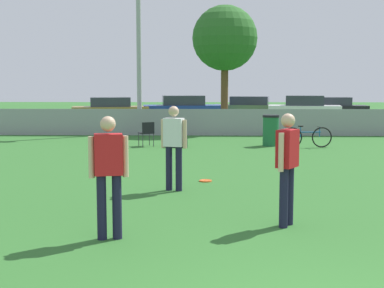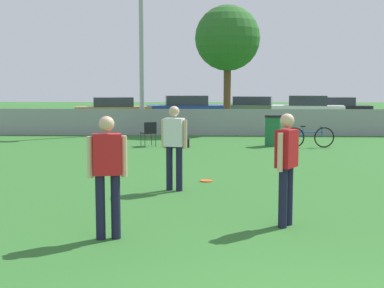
{
  "view_description": "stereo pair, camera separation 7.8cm",
  "coord_description": "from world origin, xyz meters",
  "px_view_note": "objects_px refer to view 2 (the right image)",
  "views": [
    {
      "loc": [
        -1.1,
        -4.09,
        2.11
      ],
      "look_at": [
        -1.35,
        5.39,
        1.05
      ],
      "focal_mm": 50.0,
      "sensor_mm": 36.0,
      "label": 1
    },
    {
      "loc": [
        -1.02,
        -4.09,
        2.11
      ],
      "look_at": [
        -1.35,
        5.39,
        1.05
      ],
      "focal_mm": 50.0,
      "sensor_mm": 36.0,
      "label": 2
    }
  ],
  "objects_px": {
    "bicycle_sideline": "(309,137)",
    "parked_car_dark": "(335,109)",
    "tree_near_pole": "(228,39)",
    "parked_car_olive": "(253,108)",
    "light_pole": "(141,30)",
    "gear_bag_sideline": "(180,143)",
    "player_defender_red": "(107,169)",
    "player_thrower_red": "(286,162)",
    "folding_chair_sideline": "(149,132)",
    "parked_car_tan": "(114,110)",
    "parked_car_white": "(308,109)",
    "trash_bin": "(273,130)",
    "parked_car_blue": "(186,109)",
    "player_receiver_white": "(174,142)",
    "frisbee_disc": "(206,181)"
  },
  "relations": [
    {
      "from": "player_defender_red",
      "to": "player_thrower_red",
      "type": "height_order",
      "value": "same"
    },
    {
      "from": "gear_bag_sideline",
      "to": "parked_car_dark",
      "type": "xyz_separation_m",
      "value": [
        8.6,
        14.78,
        0.51
      ]
    },
    {
      "from": "player_receiver_white",
      "to": "parked_car_tan",
      "type": "bearing_deg",
      "value": 120.02
    },
    {
      "from": "folding_chair_sideline",
      "to": "parked_car_blue",
      "type": "bearing_deg",
      "value": -120.64
    },
    {
      "from": "bicycle_sideline",
      "to": "trash_bin",
      "type": "distance_m",
      "value": 1.28
    },
    {
      "from": "light_pole",
      "to": "parked_car_blue",
      "type": "relative_size",
      "value": 1.56
    },
    {
      "from": "trash_bin",
      "to": "parked_car_olive",
      "type": "bearing_deg",
      "value": 88.36
    },
    {
      "from": "gear_bag_sideline",
      "to": "parked_car_dark",
      "type": "bearing_deg",
      "value": 59.82
    },
    {
      "from": "player_thrower_red",
      "to": "bicycle_sideline",
      "type": "height_order",
      "value": "player_thrower_red"
    },
    {
      "from": "parked_car_olive",
      "to": "player_receiver_white",
      "type": "bearing_deg",
      "value": -88.58
    },
    {
      "from": "player_thrower_red",
      "to": "folding_chair_sideline",
      "type": "distance_m",
      "value": 10.74
    },
    {
      "from": "tree_near_pole",
      "to": "folding_chair_sideline",
      "type": "relative_size",
      "value": 6.64
    },
    {
      "from": "player_thrower_red",
      "to": "gear_bag_sideline",
      "type": "relative_size",
      "value": 2.62
    },
    {
      "from": "trash_bin",
      "to": "parked_car_dark",
      "type": "xyz_separation_m",
      "value": [
        5.41,
        14.29,
        0.12
      ]
    },
    {
      "from": "light_pole",
      "to": "parked_car_dark",
      "type": "xyz_separation_m",
      "value": [
        10.54,
        9.51,
        -3.79
      ]
    },
    {
      "from": "tree_near_pole",
      "to": "player_receiver_white",
      "type": "height_order",
      "value": "tree_near_pole"
    },
    {
      "from": "player_defender_red",
      "to": "gear_bag_sideline",
      "type": "bearing_deg",
      "value": 75.95
    },
    {
      "from": "tree_near_pole",
      "to": "gear_bag_sideline",
      "type": "bearing_deg",
      "value": -106.75
    },
    {
      "from": "tree_near_pole",
      "to": "parked_car_blue",
      "type": "distance_m",
      "value": 8.17
    },
    {
      "from": "parked_car_olive",
      "to": "parked_car_white",
      "type": "bearing_deg",
      "value": -23.54
    },
    {
      "from": "player_receiver_white",
      "to": "parked_car_dark",
      "type": "xyz_separation_m",
      "value": [
        8.28,
        22.2,
        -0.32
      ]
    },
    {
      "from": "player_defender_red",
      "to": "parked_car_blue",
      "type": "relative_size",
      "value": 0.35
    },
    {
      "from": "parked_car_olive",
      "to": "frisbee_disc",
      "type": "bearing_deg",
      "value": -87.31
    },
    {
      "from": "player_receiver_white",
      "to": "parked_car_dark",
      "type": "distance_m",
      "value": 23.69
    },
    {
      "from": "parked_car_tan",
      "to": "parked_car_white",
      "type": "xyz_separation_m",
      "value": [
        10.94,
        0.84,
        0.03
      ]
    },
    {
      "from": "light_pole",
      "to": "parked_car_olive",
      "type": "bearing_deg",
      "value": 59.33
    },
    {
      "from": "folding_chair_sideline",
      "to": "parked_car_tan",
      "type": "xyz_separation_m",
      "value": [
        -3.33,
        11.63,
        0.18
      ]
    },
    {
      "from": "bicycle_sideline",
      "to": "parked_car_dark",
      "type": "height_order",
      "value": "parked_car_dark"
    },
    {
      "from": "parked_car_dark",
      "to": "trash_bin",
      "type": "bearing_deg",
      "value": -105.91
    },
    {
      "from": "light_pole",
      "to": "gear_bag_sideline",
      "type": "bearing_deg",
      "value": -69.78
    },
    {
      "from": "parked_car_olive",
      "to": "bicycle_sideline",
      "type": "bearing_deg",
      "value": -77.18
    },
    {
      "from": "frisbee_disc",
      "to": "parked_car_tan",
      "type": "relative_size",
      "value": 0.06
    },
    {
      "from": "frisbee_disc",
      "to": "trash_bin",
      "type": "distance_m",
      "value": 7.25
    },
    {
      "from": "player_receiver_white",
      "to": "parked_car_white",
      "type": "height_order",
      "value": "player_receiver_white"
    },
    {
      "from": "parked_car_olive",
      "to": "trash_bin",
      "type": "bearing_deg",
      "value": -81.77
    },
    {
      "from": "frisbee_disc",
      "to": "parked_car_white",
      "type": "height_order",
      "value": "parked_car_white"
    },
    {
      "from": "parked_car_tan",
      "to": "parked_car_blue",
      "type": "height_order",
      "value": "parked_car_blue"
    },
    {
      "from": "folding_chair_sideline",
      "to": "gear_bag_sideline",
      "type": "height_order",
      "value": "folding_chair_sideline"
    },
    {
      "from": "folding_chair_sideline",
      "to": "parked_car_olive",
      "type": "xyz_separation_m",
      "value": [
        4.65,
        14.42,
        0.18
      ]
    },
    {
      "from": "tree_near_pole",
      "to": "parked_car_olive",
      "type": "distance_m",
      "value": 9.55
    },
    {
      "from": "parked_car_tan",
      "to": "parked_car_dark",
      "type": "xyz_separation_m",
      "value": [
        12.98,
        2.97,
        -0.02
      ]
    },
    {
      "from": "tree_near_pole",
      "to": "parked_car_white",
      "type": "height_order",
      "value": "tree_near_pole"
    },
    {
      "from": "gear_bag_sideline",
      "to": "player_receiver_white",
      "type": "bearing_deg",
      "value": -87.54
    },
    {
      "from": "light_pole",
      "to": "trash_bin",
      "type": "bearing_deg",
      "value": -42.98
    },
    {
      "from": "parked_car_tan",
      "to": "gear_bag_sideline",
      "type": "bearing_deg",
      "value": -80.97
    },
    {
      "from": "light_pole",
      "to": "trash_bin",
      "type": "relative_size",
      "value": 6.96
    },
    {
      "from": "light_pole",
      "to": "gear_bag_sideline",
      "type": "height_order",
      "value": "light_pole"
    },
    {
      "from": "player_defender_red",
      "to": "parked_car_dark",
      "type": "distance_m",
      "value": 27.1
    },
    {
      "from": "gear_bag_sideline",
      "to": "parked_car_tan",
      "type": "xyz_separation_m",
      "value": [
        -4.39,
        11.81,
        0.53
      ]
    },
    {
      "from": "player_defender_red",
      "to": "parked_car_tan",
      "type": "relative_size",
      "value": 0.38
    }
  ]
}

